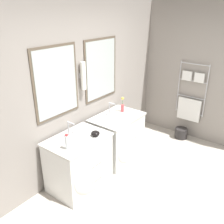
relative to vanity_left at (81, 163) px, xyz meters
name	(u,v)px	position (x,y,z in m)	size (l,w,h in m)	color
ground_plane	(177,211)	(0.39, -1.34, -0.40)	(16.00, 16.00, 0.00)	#BCB5A8
wall_back	(76,91)	(0.40, 0.41, 0.90)	(5.80, 0.16, 2.60)	gray
wall_right	(192,74)	(2.52, -0.57, 0.89)	(0.13, 3.59, 2.60)	gray
vanity_left	(81,163)	(0.00, 0.00, 0.00)	(0.88, 0.69, 0.79)	white
vanity_right	(119,138)	(0.94, 0.00, 0.00)	(0.88, 0.69, 0.79)	white
faucet_left	(69,129)	(0.00, 0.19, 0.50)	(0.17, 0.13, 0.21)	silver
faucet_right	(110,108)	(0.94, 0.19, 0.50)	(0.17, 0.13, 0.21)	silver
toiletry_bottle	(67,142)	(-0.28, -0.06, 0.49)	(0.06, 0.06, 0.22)	silver
amenity_bowl	(95,133)	(0.21, -0.11, 0.43)	(0.13, 0.13, 0.08)	black
flower_vase	(123,106)	(1.16, 0.09, 0.50)	(0.06, 0.06, 0.27)	#CC4C51
waste_bin	(181,133)	(2.30, -0.58, -0.30)	(0.25, 0.25, 0.21)	#282626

